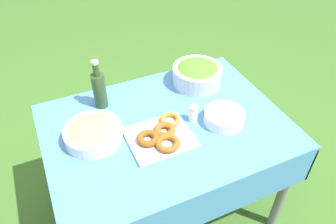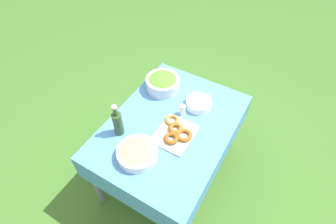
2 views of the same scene
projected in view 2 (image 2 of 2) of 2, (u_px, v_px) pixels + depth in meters
The scene contains 8 objects.
ground_plane at pixel (170, 172), 2.49m from camera, with size 14.00×14.00×0.00m, color #3D6B28.
picnic_table at pixel (170, 133), 2.03m from camera, with size 1.19×0.87×0.71m.
salad_bowl at pixel (163, 82), 2.17m from camera, with size 0.28×0.28×0.13m.
pasta_bowl at pixel (137, 153), 1.74m from camera, with size 0.28×0.28×0.09m.
donut_platter at pixel (176, 132), 1.88m from camera, with size 0.31×0.30×0.05m.
plate_stack at pixel (199, 104), 2.06m from camera, with size 0.20×0.20×0.06m.
olive_oil_bottle at pixel (118, 123), 1.83m from camera, with size 0.07×0.07×0.28m.
salt_shaker at pixel (183, 110), 1.99m from camera, with size 0.05×0.05×0.09m.
Camera 2 is at (-1.07, -0.61, 2.24)m, focal length 28.00 mm.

